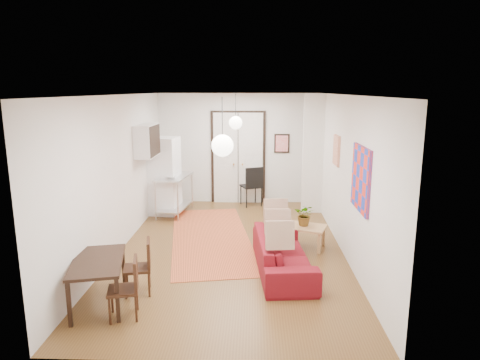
{
  "coord_description": "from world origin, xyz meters",
  "views": [
    {
      "loc": [
        0.44,
        -7.74,
        3.0
      ],
      "look_at": [
        0.15,
        0.46,
        1.25
      ],
      "focal_mm": 32.0,
      "sensor_mm": 36.0,
      "label": 1
    }
  ],
  "objects_px": {
    "sofa": "(283,253)",
    "coffee_table": "(299,228)",
    "kitchen_counter": "(174,189)",
    "fridge": "(164,176)",
    "dining_table": "(98,265)",
    "dining_chair_near": "(138,261)",
    "dining_chair_far": "(124,282)",
    "black_side_chair": "(251,182)"
  },
  "relations": [
    {
      "from": "coffee_table",
      "to": "dining_chair_near",
      "type": "xyz_separation_m",
      "value": [
        -2.6,
        -1.94,
        0.1
      ]
    },
    {
      "from": "kitchen_counter",
      "to": "dining_chair_near",
      "type": "height_order",
      "value": "kitchen_counter"
    },
    {
      "from": "sofa",
      "to": "black_side_chair",
      "type": "relative_size",
      "value": 2.03
    },
    {
      "from": "kitchen_counter",
      "to": "fridge",
      "type": "bearing_deg",
      "value": 178.7
    },
    {
      "from": "coffee_table",
      "to": "dining_chair_far",
      "type": "height_order",
      "value": "dining_chair_far"
    },
    {
      "from": "black_side_chair",
      "to": "coffee_table",
      "type": "bearing_deg",
      "value": 84.59
    },
    {
      "from": "coffee_table",
      "to": "fridge",
      "type": "relative_size",
      "value": 0.59
    },
    {
      "from": "coffee_table",
      "to": "sofa",
      "type": "bearing_deg",
      "value": -108.83
    },
    {
      "from": "sofa",
      "to": "black_side_chair",
      "type": "bearing_deg",
      "value": 2.57
    },
    {
      "from": "fridge",
      "to": "black_side_chair",
      "type": "bearing_deg",
      "value": 31.64
    },
    {
      "from": "sofa",
      "to": "dining_table",
      "type": "distance_m",
      "value": 2.96
    },
    {
      "from": "fridge",
      "to": "coffee_table",
      "type": "bearing_deg",
      "value": -27.58
    },
    {
      "from": "dining_chair_far",
      "to": "dining_chair_near",
      "type": "bearing_deg",
      "value": 166.99
    },
    {
      "from": "kitchen_counter",
      "to": "coffee_table",
      "type": "bearing_deg",
      "value": -29.34
    },
    {
      "from": "coffee_table",
      "to": "kitchen_counter",
      "type": "height_order",
      "value": "kitchen_counter"
    },
    {
      "from": "sofa",
      "to": "black_side_chair",
      "type": "height_order",
      "value": "black_side_chair"
    },
    {
      "from": "dining_table",
      "to": "dining_chair_far",
      "type": "height_order",
      "value": "dining_chair_far"
    },
    {
      "from": "black_side_chair",
      "to": "dining_chair_near",
      "type": "bearing_deg",
      "value": 49.37
    },
    {
      "from": "fridge",
      "to": "black_side_chair",
      "type": "relative_size",
      "value": 1.79
    },
    {
      "from": "kitchen_counter",
      "to": "fridge",
      "type": "distance_m",
      "value": 0.4
    },
    {
      "from": "kitchen_counter",
      "to": "dining_table",
      "type": "xyz_separation_m",
      "value": [
        -0.24,
        -4.51,
        -0.04
      ]
    },
    {
      "from": "sofa",
      "to": "dining_chair_far",
      "type": "relative_size",
      "value": 2.58
    },
    {
      "from": "dining_chair_near",
      "to": "dining_chair_far",
      "type": "relative_size",
      "value": 1.0
    },
    {
      "from": "coffee_table",
      "to": "dining_table",
      "type": "height_order",
      "value": "dining_table"
    },
    {
      "from": "sofa",
      "to": "dining_chair_near",
      "type": "bearing_deg",
      "value": 104.8
    },
    {
      "from": "sofa",
      "to": "kitchen_counter",
      "type": "bearing_deg",
      "value": 31.43
    },
    {
      "from": "fridge",
      "to": "dining_table",
      "type": "relative_size",
      "value": 1.42
    },
    {
      "from": "sofa",
      "to": "fridge",
      "type": "height_order",
      "value": "fridge"
    },
    {
      "from": "coffee_table",
      "to": "kitchen_counter",
      "type": "distance_m",
      "value": 3.55
    },
    {
      "from": "kitchen_counter",
      "to": "dining_table",
      "type": "bearing_deg",
      "value": -85.07
    },
    {
      "from": "sofa",
      "to": "coffee_table",
      "type": "relative_size",
      "value": 1.92
    },
    {
      "from": "dining_chair_near",
      "to": "dining_chair_far",
      "type": "height_order",
      "value": "same"
    },
    {
      "from": "sofa",
      "to": "black_side_chair",
      "type": "xyz_separation_m",
      "value": [
        -0.57,
        4.24,
        0.31
      ]
    },
    {
      "from": "coffee_table",
      "to": "kitchen_counter",
      "type": "xyz_separation_m",
      "value": [
        -2.82,
        2.15,
        0.25
      ]
    },
    {
      "from": "fridge",
      "to": "black_side_chair",
      "type": "xyz_separation_m",
      "value": [
        2.1,
        0.92,
        -0.32
      ]
    },
    {
      "from": "coffee_table",
      "to": "fridge",
      "type": "height_order",
      "value": "fridge"
    },
    {
      "from": "dining_chair_near",
      "to": "fridge",
      "type": "bearing_deg",
      "value": 173.25
    },
    {
      "from": "fridge",
      "to": "dining_table",
      "type": "distance_m",
      "value": 4.57
    },
    {
      "from": "coffee_table",
      "to": "dining_table",
      "type": "distance_m",
      "value": 3.87
    },
    {
      "from": "fridge",
      "to": "kitchen_counter",
      "type": "bearing_deg",
      "value": -1.3
    },
    {
      "from": "dining_chair_far",
      "to": "black_side_chair",
      "type": "height_order",
      "value": "black_side_chair"
    },
    {
      "from": "coffee_table",
      "to": "black_side_chair",
      "type": "bearing_deg",
      "value": 107.12
    }
  ]
}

